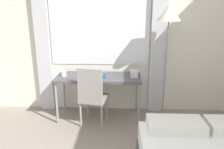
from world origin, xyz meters
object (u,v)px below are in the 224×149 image
object	(u,v)px
desk	(99,79)
telephone	(134,74)
standing_lamp	(168,25)
book	(97,76)
desk_chair	(92,94)
mug	(64,74)

from	to	relation	value
desk	telephone	distance (m)	0.59
standing_lamp	telephone	distance (m)	0.91
telephone	book	world-z (taller)	telephone
desk	standing_lamp	size ratio (longest dim) A/B	0.74
desk	desk_chair	distance (m)	0.32
book	mug	world-z (taller)	mug
desk_chair	mug	bearing A→B (deg)	163.63
telephone	mug	size ratio (longest dim) A/B	2.13
desk_chair	book	bearing A→B (deg)	89.58
desk_chair	desk	bearing A→B (deg)	87.26
standing_lamp	desk_chair	bearing A→B (deg)	-167.62
standing_lamp	book	world-z (taller)	standing_lamp
desk	desk_chair	size ratio (longest dim) A/B	1.44
book	desk	bearing A→B (deg)	43.41
desk	mug	bearing A→B (deg)	-177.90
standing_lamp	telephone	size ratio (longest dim) A/B	10.55
desk	desk_chair	world-z (taller)	desk_chair
desk	mug	world-z (taller)	mug
standing_lamp	book	distance (m)	1.35
book	mug	distance (m)	0.55
desk_chair	mug	size ratio (longest dim) A/B	11.55
desk_chair	standing_lamp	xyz separation A→B (m)	(1.13, 0.25, 1.03)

